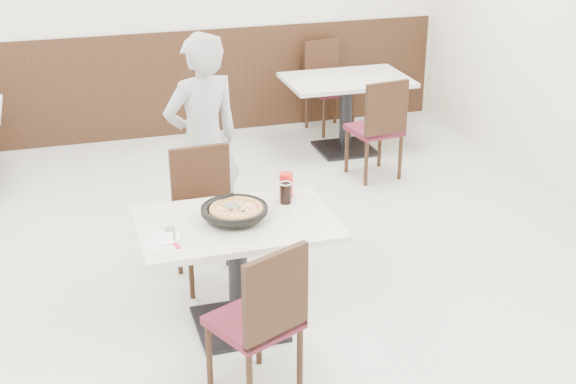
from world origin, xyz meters
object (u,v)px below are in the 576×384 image
object	(u,v)px
side_plate	(166,238)
cola_glass	(286,194)
bg_table_right	(346,115)
red_cup	(286,185)
chair_near	(254,318)
bg_chair_right_near	(374,127)
diner_person	(203,143)
main_table	(238,275)
chair_far	(209,220)
pizza	(236,212)
bg_chair_right_far	(330,88)
pizza_pan	(235,214)

from	to	relation	value
side_plate	cola_glass	distance (m)	0.86
bg_table_right	red_cup	bearing A→B (deg)	-118.30
chair_near	side_plate	size ratio (longest dim) A/B	5.29
side_plate	chair_near	bearing A→B (deg)	-55.07
bg_table_right	bg_chair_right_near	distance (m)	0.72
chair_near	diner_person	world-z (taller)	diner_person
bg_table_right	bg_chair_right_near	size ratio (longest dim) A/B	1.26
red_cup	bg_table_right	bearing A→B (deg)	61.70
main_table	side_plate	distance (m)	0.60
chair_far	bg_table_right	distance (m)	2.88
chair_far	pizza	bearing A→B (deg)	91.90
main_table	chair_near	world-z (taller)	chair_near
chair_far	bg_table_right	xyz separation A→B (m)	(1.84, 2.22, -0.10)
cola_glass	bg_table_right	size ratio (longest dim) A/B	0.11
chair_far	pizza	size ratio (longest dim) A/B	2.93
chair_far	pizza	distance (m)	0.71
cola_glass	diner_person	xyz separation A→B (m)	(-0.32, 1.05, 0.01)
bg_chair_right_far	bg_table_right	bearing A→B (deg)	73.49
chair_near	pizza_pan	world-z (taller)	chair_near
side_plate	red_cup	world-z (taller)	red_cup
chair_far	bg_table_right	size ratio (longest dim) A/B	0.79
cola_glass	bg_table_right	distance (m)	3.06
diner_person	chair_far	bearing A→B (deg)	65.53
side_plate	diner_person	bearing A→B (deg)	70.09
bg_chair_right_far	cola_glass	bearing A→B (deg)	54.27
pizza	cola_glass	bearing A→B (deg)	25.03
side_plate	cola_glass	size ratio (longest dim) A/B	1.38
main_table	chair_far	bearing A→B (deg)	95.07
main_table	bg_chair_right_near	world-z (taller)	bg_chair_right_near
chair_far	bg_table_right	bearing A→B (deg)	-132.96
main_table	pizza	distance (m)	0.44
cola_glass	red_cup	xyz separation A→B (m)	(0.03, 0.10, 0.02)
chair_near	side_plate	distance (m)	0.72
pizza	red_cup	xyz separation A→B (m)	(0.39, 0.26, 0.02)
chair_near	side_plate	xyz separation A→B (m)	(-0.38, 0.54, 0.28)
chair_near	cola_glass	size ratio (longest dim) A/B	7.31
cola_glass	chair_near	bearing A→B (deg)	-117.31
main_table	bg_table_right	world-z (taller)	same
cola_glass	diner_person	world-z (taller)	diner_person
chair_near	bg_chair_right_far	bearing A→B (deg)	40.44
bg_chair_right_far	chair_near	bearing A→B (deg)	53.61
main_table	bg_table_right	xyz separation A→B (m)	(1.78, 2.84, 0.00)
main_table	pizza	bearing A→B (deg)	45.59
red_cup	bg_table_right	world-z (taller)	red_cup
main_table	diner_person	distance (m)	1.30
pizza	side_plate	world-z (taller)	pizza
diner_person	bg_chair_right_near	size ratio (longest dim) A/B	1.74
red_cup	diner_person	size ratio (longest dim) A/B	0.10
chair_far	diner_person	xyz separation A→B (m)	(0.09, 0.60, 0.35)
main_table	bg_table_right	distance (m)	3.36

